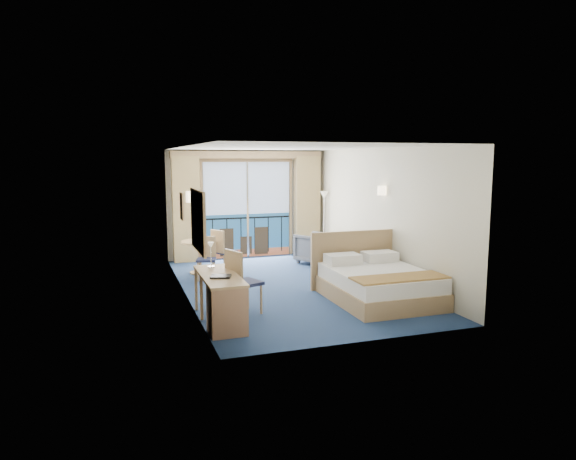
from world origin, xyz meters
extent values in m
plane|color=navy|center=(0.00, 0.00, 0.00)|extent=(6.50, 6.50, 0.00)
cube|color=beige|center=(0.00, 3.26, 1.35)|extent=(4.00, 0.02, 2.70)
cube|color=beige|center=(0.00, -3.26, 1.35)|extent=(4.00, 0.02, 2.70)
cube|color=beige|center=(-2.01, 0.00, 1.35)|extent=(0.02, 6.50, 2.70)
cube|color=beige|center=(2.01, 0.00, 1.35)|extent=(0.02, 6.50, 2.70)
cube|color=white|center=(0.00, 0.00, 2.71)|extent=(4.00, 6.50, 0.02)
cube|color=navy|center=(0.00, 3.22, 0.56)|extent=(2.20, 0.02, 1.08)
cube|color=#A6B8DA|center=(0.00, 3.22, 1.76)|extent=(2.20, 0.02, 1.32)
cube|color=#9E4F31|center=(0.00, 3.22, 0.10)|extent=(2.20, 0.02, 0.20)
cube|color=black|center=(0.00, 3.22, 1.00)|extent=(2.20, 0.02, 0.04)
cube|color=tan|center=(0.00, 3.21, 2.46)|extent=(2.36, 0.03, 0.12)
cube|color=tan|center=(-1.15, 3.21, 1.20)|extent=(0.06, 0.03, 2.40)
cube|color=tan|center=(1.15, 3.21, 1.20)|extent=(0.06, 0.03, 2.40)
cube|color=silver|center=(0.00, 3.21, 1.20)|extent=(0.05, 0.02, 2.40)
cube|color=#332517|center=(0.35, 3.21, 0.40)|extent=(0.35, 0.02, 0.70)
cube|color=#332517|center=(-0.55, 3.21, 0.40)|extent=(0.35, 0.02, 0.70)
cube|color=#332517|center=(-0.05, 3.21, 0.30)|extent=(0.30, 0.02, 0.45)
cube|color=black|center=(-0.90, 3.22, 0.55)|extent=(0.02, 0.01, 0.90)
cube|color=black|center=(-0.54, 3.22, 0.55)|extent=(0.02, 0.01, 0.90)
cube|color=black|center=(-0.18, 3.22, 0.55)|extent=(0.03, 0.01, 0.90)
cube|color=black|center=(0.18, 3.22, 0.55)|extent=(0.03, 0.01, 0.90)
cube|color=black|center=(0.54, 3.22, 0.55)|extent=(0.02, 0.01, 0.90)
cube|color=black|center=(0.90, 3.22, 0.55)|extent=(0.02, 0.01, 0.90)
cube|color=tan|center=(-1.55, 3.07, 1.28)|extent=(0.65, 0.22, 2.55)
cube|color=tan|center=(1.55, 3.07, 1.28)|extent=(0.65, 0.22, 2.55)
cube|color=tan|center=(0.00, 3.10, 2.58)|extent=(3.80, 0.25, 0.18)
cube|color=tan|center=(-1.98, -1.50, 1.55)|extent=(0.04, 1.25, 0.95)
cube|color=silver|center=(-1.95, -1.50, 1.55)|extent=(0.01, 1.12, 0.82)
cube|color=tan|center=(-1.98, 0.45, 1.60)|extent=(0.03, 0.42, 0.52)
cube|color=gray|center=(-1.96, 0.45, 1.60)|extent=(0.01, 0.34, 0.44)
cylinder|color=beige|center=(-1.94, -0.60, 1.85)|extent=(0.18, 0.18, 0.18)
cylinder|color=beige|center=(1.94, -0.15, 1.85)|extent=(0.18, 0.18, 0.18)
cube|color=tan|center=(1.17, -1.53, 0.15)|extent=(1.61, 2.02, 0.30)
cube|color=white|center=(1.17, -1.53, 0.43)|extent=(1.55, 1.96, 0.25)
cube|color=#A46F40|center=(1.17, -2.19, 0.57)|extent=(1.59, 0.55, 0.03)
cube|color=white|center=(0.79, -0.81, 0.65)|extent=(0.63, 0.40, 0.18)
cube|color=white|center=(1.56, -0.81, 0.65)|extent=(0.63, 0.40, 0.18)
cube|color=tan|center=(1.17, -0.47, 0.55)|extent=(1.76, 0.06, 1.11)
cube|color=#9C7352|center=(1.79, 0.12, 0.25)|extent=(0.39, 0.37, 0.51)
cube|color=beige|center=(1.80, 0.12, 0.55)|extent=(0.22, 0.19, 0.08)
imported|color=#4C4F5C|center=(1.34, 1.92, 0.36)|extent=(1.07, 1.08, 0.73)
cylinder|color=silver|center=(1.88, 2.71, 0.02)|extent=(0.23, 0.23, 0.03)
cylinder|color=silver|center=(1.88, 2.71, 0.78)|extent=(0.03, 0.03, 1.57)
cone|color=white|center=(1.88, 2.71, 1.57)|extent=(0.21, 0.21, 0.19)
cube|color=tan|center=(-1.72, -1.78, 0.73)|extent=(0.55, 1.59, 0.04)
cube|color=#9C7352|center=(-1.72, -2.32, 0.35)|extent=(0.52, 0.48, 0.71)
cylinder|color=tan|center=(-1.96, -1.58, 0.35)|extent=(0.05, 0.05, 0.71)
cylinder|color=tan|center=(-1.47, -1.58, 0.35)|extent=(0.05, 0.05, 0.71)
cylinder|color=tan|center=(-1.96, -1.03, 0.35)|extent=(0.05, 0.05, 0.71)
cylinder|color=tan|center=(-1.47, -1.03, 0.35)|extent=(0.05, 0.05, 0.71)
cube|color=#1B2140|center=(-1.24, -1.47, 0.51)|extent=(0.59, 0.59, 0.05)
cube|color=tan|center=(-1.44, -1.55, 0.79)|extent=(0.21, 0.44, 0.54)
cylinder|color=tan|center=(-1.00, -1.57, 0.24)|extent=(0.04, 0.04, 0.49)
cylinder|color=tan|center=(-1.13, -1.23, 0.24)|extent=(0.04, 0.04, 0.49)
cylinder|color=tan|center=(-1.34, -1.71, 0.24)|extent=(0.04, 0.04, 0.49)
cylinder|color=tan|center=(-1.48, -1.37, 0.24)|extent=(0.04, 0.04, 0.49)
cube|color=black|center=(-1.73, -1.97, 0.76)|extent=(0.35, 0.31, 0.03)
cylinder|color=silver|center=(-1.75, -1.30, 0.77)|extent=(0.11, 0.11, 0.02)
cylinder|color=silver|center=(-1.75, -1.30, 0.95)|extent=(0.01, 0.01, 0.36)
cone|color=white|center=(-1.75, -1.30, 1.13)|extent=(0.10, 0.10, 0.09)
cylinder|color=tan|center=(-1.47, 1.71, 0.70)|extent=(0.80, 0.80, 0.04)
cylinder|color=tan|center=(-1.47, 1.71, 0.35)|extent=(0.08, 0.08, 0.70)
cylinder|color=tan|center=(-1.47, 1.71, 0.01)|extent=(0.44, 0.44, 0.03)
cube|color=#1B2140|center=(-0.93, 1.63, 0.46)|extent=(0.56, 0.56, 0.05)
cube|color=tan|center=(-1.10, 1.53, 0.71)|extent=(0.24, 0.37, 0.49)
cylinder|color=tan|center=(-0.70, 1.57, 0.22)|extent=(0.04, 0.04, 0.44)
cylinder|color=tan|center=(-0.87, 1.86, 0.22)|extent=(0.04, 0.04, 0.44)
cylinder|color=tan|center=(-0.99, 1.40, 0.22)|extent=(0.04, 0.04, 0.44)
cylinder|color=tan|center=(-1.16, 1.69, 0.22)|extent=(0.04, 0.04, 0.44)
cube|color=#1B2140|center=(-1.44, 1.04, 0.42)|extent=(0.47, 0.47, 0.05)
cube|color=tan|center=(-1.39, 1.21, 0.66)|extent=(0.37, 0.14, 0.45)
cylinder|color=tan|center=(-1.63, 0.94, 0.20)|extent=(0.03, 0.03, 0.41)
cylinder|color=tan|center=(-1.33, 0.85, 0.20)|extent=(0.03, 0.03, 0.41)
cylinder|color=tan|center=(-1.54, 1.23, 0.20)|extent=(0.03, 0.03, 0.41)
cylinder|color=tan|center=(-1.25, 1.15, 0.20)|extent=(0.03, 0.03, 0.41)
camera|label=1|loc=(-3.17, -9.33, 2.50)|focal=32.00mm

